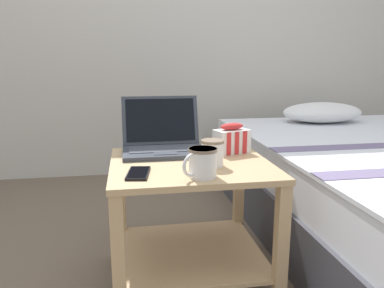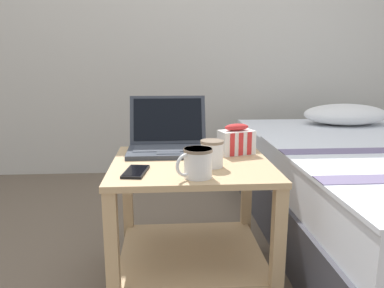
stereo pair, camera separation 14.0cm
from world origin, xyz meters
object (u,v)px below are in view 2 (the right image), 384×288
(cell_phone, at_px, (136,171))
(laptop, at_px, (168,140))
(mug_front_left, at_px, (197,162))
(mug_front_right, at_px, (212,152))
(snack_bag, at_px, (236,141))

(cell_phone, bearing_deg, laptop, 70.31)
(mug_front_left, height_order, cell_phone, mug_front_left)
(mug_front_left, bearing_deg, laptop, 103.66)
(mug_front_right, bearing_deg, cell_phone, -166.79)
(mug_front_left, height_order, snack_bag, snack_bag)
(mug_front_left, relative_size, snack_bag, 0.79)
(laptop, relative_size, snack_bag, 2.14)
(snack_bag, distance_m, cell_phone, 0.48)
(laptop, height_order, mug_front_left, laptop)
(laptop, xyz_separation_m, snack_bag, (0.29, -0.07, 0.01))
(snack_bag, height_order, cell_phone, snack_bag)
(laptop, distance_m, mug_front_left, 0.40)
(laptop, relative_size, cell_phone, 2.17)
(mug_front_left, bearing_deg, mug_front_right, 63.52)
(snack_bag, bearing_deg, cell_phone, -148.02)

